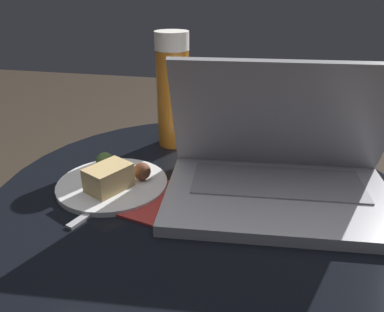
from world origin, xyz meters
The scene contains 6 objects.
table centered at (0.00, 0.00, 0.41)m, with size 0.68×0.68×0.56m.
napkin centered at (-0.12, -0.04, 0.56)m, with size 0.21×0.17×0.00m.
laptop centered at (0.13, 0.01, 0.60)m, with size 0.37×0.26×0.22m.
beer_glass centered at (-0.09, 0.18, 0.67)m, with size 0.07×0.07×0.23m.
snack_plate centered at (-0.15, -0.02, 0.57)m, with size 0.19×0.19×0.05m.
fork centered at (-0.13, -0.05, 0.56)m, with size 0.08×0.18×0.00m.
Camera 1 is at (0.10, -0.54, 0.88)m, focal length 35.00 mm.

